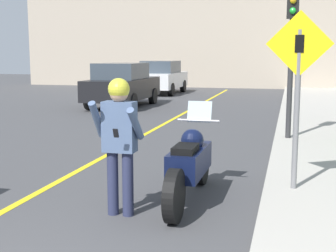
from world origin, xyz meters
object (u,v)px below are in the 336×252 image
traffic_light (292,31)px  parked_car_white (162,77)px  person_biker (119,133)px  parked_car_black (122,85)px  crossing_sign (298,83)px  motorcycle (190,164)px

traffic_light → parked_car_white: bearing=117.6°
person_biker → parked_car_black: bearing=110.1°
traffic_light → crossing_sign: bearing=-88.5°
person_biker → traffic_light: bearing=70.4°
motorcycle → person_biker: 1.20m
person_biker → traffic_light: traffic_light is taller
person_biker → parked_car_black: 12.45m
person_biker → parked_car_white: size_ratio=0.41×
parked_car_black → traffic_light: bearing=-44.2°
traffic_light → parked_car_black: bearing=135.8°
parked_car_black → parked_car_white: bearing=91.4°
motorcycle → crossing_sign: 1.87m
person_biker → traffic_light: 6.12m
parked_car_white → person_biker: bearing=-76.1°
crossing_sign → traffic_light: traffic_light is taller
person_biker → parked_car_black: person_biker is taller
parked_car_white → traffic_light: bearing=-62.4°
person_biker → traffic_light: size_ratio=0.50×
motorcycle → traffic_light: 5.35m
traffic_light → parked_car_black: traffic_light is taller
parked_car_black → person_biker: bearing=-69.9°
motorcycle → crossing_sign: size_ratio=0.97×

